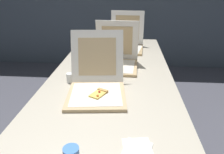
% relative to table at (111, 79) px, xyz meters
% --- Properties ---
extents(table, '(1.00, 2.47, 0.76)m').
position_rel_table_xyz_m(table, '(0.00, 0.00, 0.00)').
color(table, '#BCB29E').
rests_on(table, ground).
extents(pizza_box_front, '(0.43, 0.54, 0.39)m').
position_rel_table_xyz_m(pizza_box_front, '(-0.07, -0.34, 0.10)').
color(pizza_box_front, tan).
rests_on(pizza_box_front, table).
extents(pizza_box_middle, '(0.40, 0.40, 0.40)m').
position_rel_table_xyz_m(pizza_box_middle, '(0.02, 0.19, 0.10)').
color(pizza_box_middle, tan).
rests_on(pizza_box_middle, table).
extents(pizza_box_back, '(0.41, 0.45, 0.41)m').
position_rel_table_xyz_m(pizza_box_back, '(0.10, 0.76, 0.10)').
color(pizza_box_back, tan).
rests_on(pizza_box_back, table).
extents(cup_white_near_center, '(0.06, 0.06, 0.07)m').
position_rel_table_xyz_m(cup_white_near_center, '(-0.30, -0.17, 0.08)').
color(cup_white_near_center, white).
rests_on(cup_white_near_center, table).
extents(cup_white_mid, '(0.06, 0.06, 0.07)m').
position_rel_table_xyz_m(cup_white_mid, '(-0.28, 0.05, 0.08)').
color(cup_white_mid, white).
rests_on(cup_white_mid, table).
extents(cup_white_far, '(0.06, 0.06, 0.07)m').
position_rel_table_xyz_m(cup_white_far, '(-0.27, 0.31, 0.08)').
color(cup_white_far, white).
rests_on(cup_white_far, table).
extents(napkin_pile, '(0.15, 0.16, 0.01)m').
position_rel_table_xyz_m(napkin_pile, '(0.19, -0.87, 0.04)').
color(napkin_pile, white).
rests_on(napkin_pile, table).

